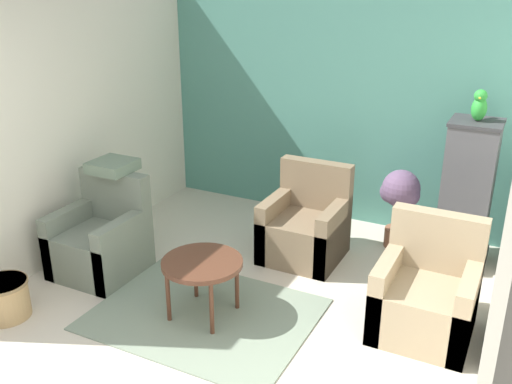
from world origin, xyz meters
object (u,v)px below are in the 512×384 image
Objects in this scene: coffee_table at (202,266)px; parrot at (480,106)px; armchair_right at (426,298)px; wicker_basket at (5,298)px; potted_plant at (400,197)px; armchair_left at (101,242)px; armchair_middle at (305,228)px; birdcage at (466,195)px.

coffee_table is 2.25× the size of parrot.
armchair_right is 3.37m from wicker_basket.
potted_plant is 3.73m from wicker_basket.
potted_plant is (2.34, 1.75, 0.25)m from armchair_left.
wicker_basket is (-1.78, -2.09, -0.13)m from armchair_middle.
wicker_basket is at bearing -101.34° from armchair_left.
potted_plant is (1.10, 1.97, 0.09)m from coffee_table.
birdcage is 4.17m from wicker_basket.
coffee_table is at bearing 27.47° from wicker_basket.
parrot is at bearing 87.32° from armchair_right.
coffee_table is at bearing -9.73° from armchair_left.
armchair_right is at bearing -29.64° from armchair_middle.
coffee_table is 1.76m from armchair_right.
armchair_left is 2.92m from armchair_right.
armchair_middle is 2.30× the size of wicker_basket.
armchair_right is 3.16× the size of parrot.
parrot is (-0.00, 0.00, 0.85)m from birdcage.
birdcage is at bearing -90.00° from parrot.
birdcage is 0.64m from potted_plant.
wicker_basket is at bearing -152.53° from coffee_table.
armchair_right reaches higher than wicker_basket.
armchair_middle is 1.11× the size of potted_plant.
birdcage reaches higher than armchair_left.
parrot is 4.36m from wicker_basket.
armchair_right and armchair_middle have the same top height.
armchair_right is 1.50m from potted_plant.
coffee_table is at bearing -104.29° from armchair_middle.
armchair_right is (1.65, 0.60, -0.15)m from coffee_table.
coffee_table is 2.60m from birdcage.
armchair_left is 1.11× the size of potted_plant.
potted_plant is at bearing 112.19° from armchair_right.
parrot reaches higher than armchair_middle.
parrot reaches higher than wicker_basket.
armchair_left is 2.93m from potted_plant.
armchair_middle is at bearing 75.71° from coffee_table.
parrot is (2.96, 1.73, 1.23)m from armchair_left.
coffee_table is 1.64× the size of wicker_basket.
potted_plant reaches higher than coffee_table.
armchair_left reaches higher than wicker_basket.
armchair_middle is 2.75m from wicker_basket.
armchair_left is 3.45m from birdcage.
armchair_left is 1.00× the size of armchair_middle.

